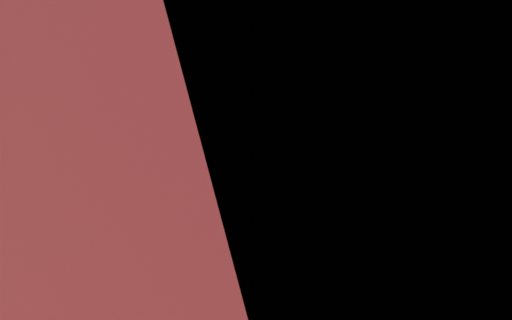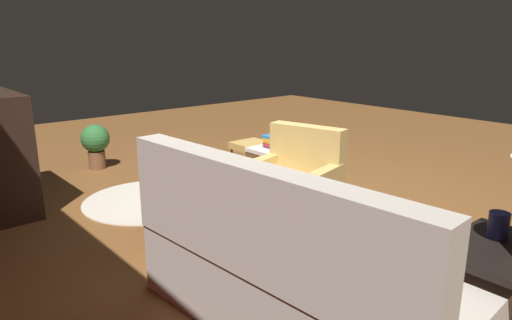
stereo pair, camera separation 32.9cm
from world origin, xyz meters
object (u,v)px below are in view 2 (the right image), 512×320
object	(u,v)px
armchair	(292,191)
ottoman	(252,146)
side_table	(512,286)
pet_bowl_steel	(188,153)
small_vase	(498,225)
couch	(295,274)
book_stack_shelf	(506,315)
tv_remote	(275,144)
potted_plant	(96,142)
laptop_desk	(181,182)
pet_bowl_teal	(180,148)
yellow_mug	(278,131)
book_stack_hamper	(276,142)
laptop	(176,170)
wicker_hamper	(276,171)

from	to	relation	value
armchair	ottoman	size ratio (longest dim) A/B	2.17
side_table	pet_bowl_steel	bearing A→B (deg)	-12.12
side_table	small_vase	xyz separation A→B (m)	(0.14, -0.10, 0.26)
couch	book_stack_shelf	distance (m)	1.11
tv_remote	potted_plant	world-z (taller)	potted_plant
laptop_desk	pet_bowl_teal	xyz separation A→B (m)	(2.48, -1.51, -0.40)
laptop_desk	yellow_mug	world-z (taller)	yellow_mug
laptop_desk	book_stack_hamper	bearing A→B (deg)	-81.43
armchair	yellow_mug	bearing A→B (deg)	-36.78
laptop	potted_plant	world-z (taller)	laptop
pet_bowl_steel	armchair	bearing A→B (deg)	164.47
book_stack_hamper	yellow_mug	world-z (taller)	yellow_mug
laptop_desk	book_stack_shelf	bearing A→B (deg)	-169.40
laptop_desk	potted_plant	size ratio (longest dim) A/B	1.02
side_table	potted_plant	xyz separation A→B (m)	(4.69, 0.24, -0.03)
laptop	potted_plant	distance (m)	2.30
small_vase	wicker_hamper	bearing A→B (deg)	-15.78
side_table	laptop	distance (m)	2.47
small_vase	potted_plant	bearing A→B (deg)	4.26
small_vase	side_table	bearing A→B (deg)	144.46
yellow_mug	potted_plant	bearing A→B (deg)	26.60
small_vase	potted_plant	xyz separation A→B (m)	(4.55, 0.34, -0.29)
yellow_mug	armchair	bearing A→B (deg)	143.22
armchair	tv_remote	xyz separation A→B (m)	(0.93, -0.67, 0.13)
couch	laptop	world-z (taller)	couch
couch	pet_bowl_teal	bearing A→B (deg)	-23.60
book_stack_hamper	potted_plant	size ratio (longest dim) A/B	0.49
ottoman	laptop_desk	bearing A→B (deg)	121.28
laptop	wicker_hamper	world-z (taller)	laptop
book_stack_shelf	book_stack_hamper	xyz separation A→B (m)	(2.59, -0.79, 0.36)
side_table	laptop	xyz separation A→B (m)	(2.41, 0.49, 0.16)
small_vase	laptop_desk	size ratio (longest dim) A/B	0.25
pet_bowl_steel	wicker_hamper	bearing A→B (deg)	174.70
couch	pet_bowl_steel	distance (m)	4.07
couch	laptop	xyz separation A→B (m)	(1.57, -0.22, 0.20)
side_table	wicker_hamper	distance (m)	2.72
small_vase	laptop_desk	distance (m)	2.34
wicker_hamper	pet_bowl_teal	xyz separation A→B (m)	(2.29, -0.27, -0.22)
small_vase	tv_remote	xyz separation A→B (m)	(2.55, -0.77, -0.13)
side_table	laptop	size ratio (longest dim) A/B	1.81
book_stack_shelf	pet_bowl_teal	bearing A→B (deg)	-12.22
couch	book_stack_hamper	xyz separation A→B (m)	(1.75, -1.50, 0.22)
laptop	yellow_mug	size ratio (longest dim) A/B	3.53
side_table	laptop	bearing A→B (deg)	11.41
couch	pet_bowl_steel	world-z (taller)	couch
small_vase	yellow_mug	size ratio (longest dim) A/B	1.40
book_stack_shelf	pet_bowl_teal	xyz separation A→B (m)	(4.88, -1.06, -0.16)
laptop	tv_remote	size ratio (longest dim) A/B	2.21
side_table	wicker_hamper	xyz separation A→B (m)	(2.59, -0.79, -0.12)
wicker_hamper	tv_remote	distance (m)	0.28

